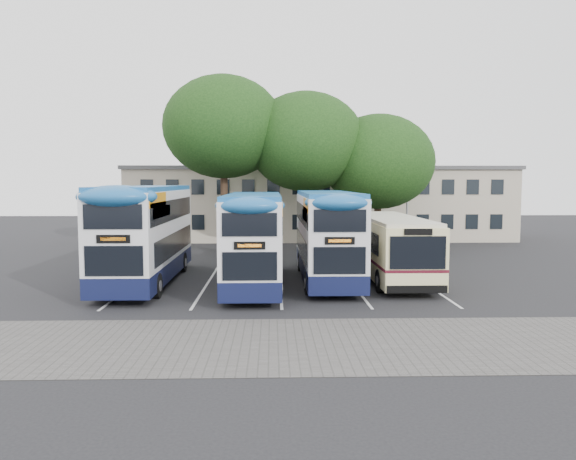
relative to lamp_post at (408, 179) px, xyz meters
The scene contains 12 objects.
ground 21.46m from the lamp_post, 106.72° to the right, with size 120.00×120.00×0.00m, color black.
paving_strip 26.71m from the lamp_post, 107.76° to the right, with size 40.00×6.00×0.01m, color #595654.
bay_lines 18.57m from the lamp_post, 123.08° to the right, with size 14.12×11.00×0.01m.
depot_building 9.43m from the lamp_post, 130.53° to the left, with size 32.40×8.40×6.20m.
lamp_post is the anchor object (origin of this frame).
tree_left 14.13m from the lamp_post, 169.69° to the right, with size 8.34×8.34×12.23m.
tree_mid 8.48m from the lamp_post, 164.04° to the right, with size 8.16×8.16×11.17m.
tree_right 3.33m from the lamp_post, 145.61° to the right, with size 7.92×7.92×9.70m.
bus_dd_left 21.83m from the lamp_post, 138.39° to the right, with size 2.74×11.28×4.70m.
bus_dd_mid 19.08m from the lamp_post, 125.49° to the right, with size 2.53×10.43×4.34m.
bus_dd_right 16.10m from the lamp_post, 117.79° to the right, with size 2.57×10.59×4.41m.
bus_single 14.53m from the lamp_post, 106.93° to the right, with size 2.70×10.60×3.16m.
Camera 1 is at (-4.11, -21.69, 4.91)m, focal length 35.00 mm.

